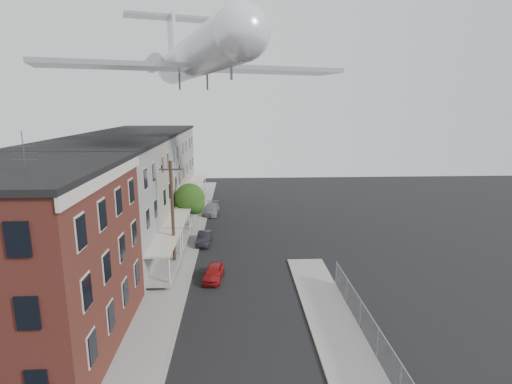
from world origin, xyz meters
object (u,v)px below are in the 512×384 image
(street_tree, at_px, (191,200))
(car_far, at_px, (211,209))
(utility_pole, at_px, (173,214))
(car_near, at_px, (214,273))
(car_mid, at_px, (204,238))
(airplane, at_px, (194,57))

(street_tree, distance_m, car_far, 7.54)
(utility_pole, distance_m, car_near, 5.88)
(car_near, bearing_deg, car_mid, 106.01)
(street_tree, xyz_separation_m, airplane, (1.22, -4.33, 13.98))
(utility_pole, height_order, car_near, utility_pole)
(utility_pole, distance_m, street_tree, 10.00)
(street_tree, relative_size, car_near, 1.52)
(utility_pole, relative_size, airplane, 0.31)
(airplane, bearing_deg, car_far, 87.66)
(car_mid, bearing_deg, street_tree, 113.81)
(car_near, height_order, airplane, airplane)
(car_near, xyz_separation_m, car_mid, (-1.37, 8.23, 0.01))
(utility_pole, height_order, street_tree, utility_pole)
(car_near, bearing_deg, car_far, 100.63)
(car_mid, bearing_deg, airplane, -164.24)
(utility_pole, distance_m, car_mid, 7.30)
(utility_pole, xyz_separation_m, street_tree, (0.33, 9.92, -1.22))
(car_near, distance_m, airplane, 18.79)
(utility_pole, height_order, car_far, utility_pole)
(car_mid, xyz_separation_m, car_far, (0.00, 11.01, 0.04))
(car_near, relative_size, car_mid, 0.95)
(utility_pole, xyz_separation_m, airplane, (1.55, 5.60, 12.75))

